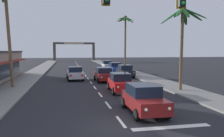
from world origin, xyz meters
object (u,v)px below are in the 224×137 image
sedan_parked_far_kerb (125,71)px  town_gateway_arch (74,49)px  sedan_lead_at_stop_bar (143,98)px  palm_right_farthest (125,31)px  sedan_parked_nearest_kerb (107,65)px  traffic_signal_mast (185,14)px  sedan_third_in_queue (121,82)px  palm_right_second (182,25)px  sedan_parked_mid_kerb (115,67)px  palm_left_second (7,14)px  sedan_fifth_in_queue (104,74)px  sedan_oncoming_far (75,73)px

sedan_parked_far_kerb → town_gateway_arch: size_ratio=0.30×
sedan_lead_at_stop_bar → palm_right_farthest: size_ratio=0.44×
sedan_parked_nearest_kerb → town_gateway_arch: bearing=97.6°
traffic_signal_mast → sedan_parked_nearest_kerb: traffic_signal_mast is taller
sedan_third_in_queue → palm_right_second: (5.44, -0.82, 5.09)m
traffic_signal_mast → palm_right_second: 9.65m
sedan_parked_mid_kerb → sedan_parked_far_kerb: (0.06, -6.61, 0.00)m
sedan_parked_nearest_kerb → palm_left_second: palm_left_second is taller
town_gateway_arch → sedan_parked_nearest_kerb: bearing=-82.4°
palm_right_farthest → sedan_fifth_in_queue: bearing=-113.9°
traffic_signal_mast → sedan_parked_mid_kerb: 27.70m
sedan_parked_nearest_kerb → palm_right_second: bearing=-85.2°
sedan_oncoming_far → sedan_parked_far_kerb: bearing=15.9°
sedan_parked_far_kerb → town_gateway_arch: 53.62m
town_gateway_arch → sedan_lead_at_stop_bar: bearing=-88.6°
sedan_parked_far_kerb → palm_right_farthest: (2.64, 10.25, 6.45)m
sedan_oncoming_far → palm_right_second: size_ratio=0.59×
sedan_parked_nearest_kerb → palm_right_second: palm_right_second is taller
palm_right_farthest → town_gateway_arch: size_ratio=0.68×
sedan_third_in_queue → sedan_oncoming_far: bearing=112.1°
sedan_fifth_in_queue → traffic_signal_mast: bearing=-85.0°
sedan_third_in_queue → palm_left_second: bearing=159.5°
traffic_signal_mast → sedan_oncoming_far: traffic_signal_mast is taller
sedan_parked_far_kerb → sedan_fifth_in_queue: bearing=-132.0°
palm_right_second → town_gateway_arch: size_ratio=0.52×
sedan_fifth_in_queue → palm_left_second: 12.16m
palm_right_second → palm_left_second: bearing=163.5°
sedan_lead_at_stop_bar → town_gateway_arch: town_gateway_arch is taller
sedan_fifth_in_queue → sedan_oncoming_far: 3.96m
sedan_parked_mid_kerb → sedan_lead_at_stop_bar: bearing=-98.1°
sedan_parked_mid_kerb → town_gateway_arch: (-5.28, 46.64, 3.50)m
sedan_oncoming_far → palm_right_second: palm_right_second is taller
traffic_signal_mast → palm_left_second: (-11.29, 13.21, 1.74)m
sedan_third_in_queue → sedan_fifth_in_queue: same height
sedan_parked_mid_kerb → sedan_parked_far_kerb: 6.61m
sedan_parked_nearest_kerb → sedan_parked_far_kerb: (0.10, -14.02, 0.00)m
palm_right_second → palm_right_farthest: size_ratio=0.76×
palm_right_farthest → sedan_parked_far_kerb: bearing=-104.4°
sedan_parked_nearest_kerb → sedan_parked_mid_kerb: (0.04, -7.42, 0.00)m
palm_right_second → sedan_parked_mid_kerb: bearing=96.6°
sedan_third_in_queue → palm_right_farthest: (5.97, 21.49, 6.45)m
sedan_third_in_queue → sedan_parked_mid_kerb: (3.27, 17.84, 0.00)m
sedan_fifth_in_queue → sedan_parked_nearest_kerb: (3.65, 18.19, 0.00)m
palm_left_second → palm_right_second: (15.70, -4.65, -1.25)m
sedan_oncoming_far → sedan_lead_at_stop_bar: bearing=-78.0°
sedan_third_in_queue → sedan_parked_far_kerb: 11.72m
sedan_fifth_in_queue → sedan_parked_nearest_kerb: 18.55m
sedan_oncoming_far → sedan_parked_nearest_kerb: (6.98, 16.04, 0.00)m
traffic_signal_mast → palm_right_second: palm_right_second is taller
palm_left_second → town_gateway_arch: (8.26, 60.65, -2.84)m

